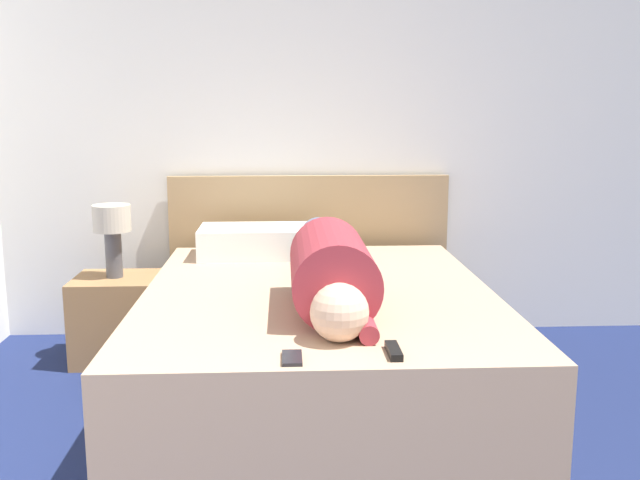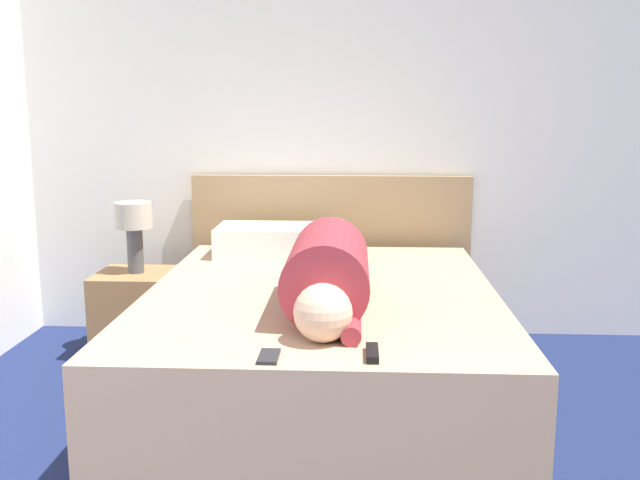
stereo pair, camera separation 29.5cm
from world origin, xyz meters
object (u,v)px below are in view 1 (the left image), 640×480
table_lamp (112,227)px  person_lying (329,266)px  tv_remote (394,351)px  bed (318,350)px  pillow_near_headboard (255,241)px  cell_phone (292,358)px  nightstand (117,318)px

table_lamp → person_lying: (1.09, -0.86, -0.03)m
person_lying → tv_remote: person_lying is taller
table_lamp → tv_remote: (1.26, -1.56, -0.16)m
bed → pillow_near_headboard: (-0.31, 0.74, 0.36)m
tv_remote → cell_phone: size_ratio=1.15×
bed → tv_remote: size_ratio=13.13×
table_lamp → pillow_near_headboard: table_lamp is taller
nightstand → table_lamp: (0.00, 0.00, 0.50)m
bed → cell_phone: size_ratio=15.15×
nightstand → bed: bearing=-33.9°
pillow_near_headboard → tv_remote: (0.51, -1.59, -0.07)m
person_lying → pillow_near_headboard: person_lying is taller
table_lamp → pillow_near_headboard: bearing=2.0°
cell_phone → person_lying: bearing=77.3°
bed → cell_phone: 0.94m
nightstand → cell_phone: (0.93, -1.59, 0.34)m
bed → person_lying: bearing=-74.9°
person_lying → pillow_near_headboard: size_ratio=2.72×
nightstand → cell_phone: bearing=-59.8°
table_lamp → nightstand: bearing=-90.0°
table_lamp → person_lying: person_lying is taller
person_lying → tv_remote: bearing=-76.8°
bed → cell_phone: cell_phone is taller
table_lamp → tv_remote: 2.01m
pillow_near_headboard → nightstand: bearing=-178.0°
pillow_near_headboard → cell_phone: pillow_near_headboard is taller
bed → cell_phone: (-0.13, -0.88, 0.29)m
table_lamp → pillow_near_headboard: 0.75m
tv_remote → cell_phone: 0.33m
bed → nightstand: 1.27m
person_lying → cell_phone: size_ratio=12.25×
person_lying → pillow_near_headboard: (-0.35, 0.88, -0.06)m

